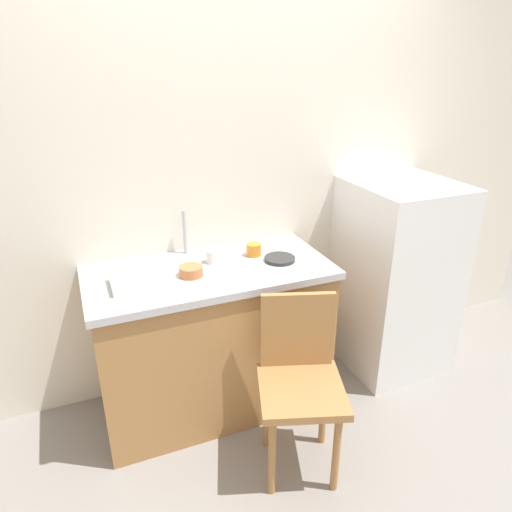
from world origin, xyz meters
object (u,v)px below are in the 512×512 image
(chair, at_px, (300,378))
(cup_orange, at_px, (254,250))
(refrigerator, at_px, (395,277))
(hotplate, at_px, (280,259))
(cup_white, at_px, (212,256))
(dish_tray, at_px, (140,280))
(terracotta_bowl, at_px, (191,271))

(chair, bearing_deg, cup_orange, 106.73)
(refrigerator, bearing_deg, hotplate, -177.84)
(chair, bearing_deg, hotplate, 94.86)
(hotplate, bearing_deg, cup_orange, 130.67)
(cup_white, bearing_deg, cup_orange, 1.25)
(cup_white, bearing_deg, refrigerator, -4.13)
(chair, distance_m, cup_white, 0.79)
(dish_tray, relative_size, cup_white, 3.93)
(cup_orange, xyz_separation_m, cup_white, (-0.25, -0.01, 0.00))
(cup_orange, relative_size, cup_white, 1.18)
(dish_tray, bearing_deg, refrigerator, 1.22)
(refrigerator, relative_size, chair, 1.38)
(refrigerator, height_order, cup_white, refrigerator)
(chair, height_order, cup_white, cup_white)
(cup_white, bearing_deg, hotplate, -18.44)
(cup_orange, bearing_deg, cup_white, -178.75)
(dish_tray, height_order, terracotta_bowl, terracotta_bowl)
(refrigerator, height_order, dish_tray, refrigerator)
(terracotta_bowl, height_order, hotplate, terracotta_bowl)
(chair, bearing_deg, refrigerator, 48.19)
(dish_tray, relative_size, hotplate, 1.65)
(terracotta_bowl, bearing_deg, cup_orange, 17.29)
(dish_tray, bearing_deg, terracotta_bowl, 0.31)
(dish_tray, bearing_deg, cup_white, 16.25)
(dish_tray, distance_m, cup_white, 0.43)
(terracotta_bowl, relative_size, cup_white, 1.71)
(cup_orange, bearing_deg, terracotta_bowl, -162.71)
(refrigerator, xyz_separation_m, terracotta_bowl, (-1.33, -0.03, 0.29))
(chair, distance_m, hotplate, 0.66)
(hotplate, bearing_deg, refrigerator, 2.16)
(refrigerator, relative_size, hotplate, 7.25)
(chair, height_order, terracotta_bowl, terracotta_bowl)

